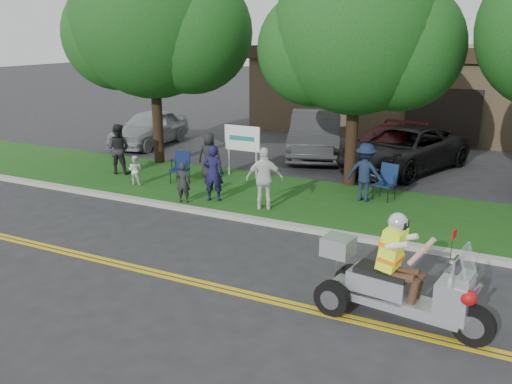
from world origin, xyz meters
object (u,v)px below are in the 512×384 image
at_px(lawn_chair_a, 181,165).
at_px(parked_car_right, 386,147).
at_px(spectator_adult_right, 265,179).
at_px(parked_car_mid, 404,149).
at_px(lawn_chair_b, 387,179).
at_px(parked_car_far_left, 149,128).
at_px(spectator_adult_left, 213,173).
at_px(trike_scooter, 395,285).
at_px(spectator_adult_mid, 118,149).
at_px(parked_car_left, 316,134).

relative_size(lawn_chair_a, parked_car_right, 0.20).
bearing_deg(spectator_adult_right, parked_car_right, -125.29).
bearing_deg(parked_car_mid, lawn_chair_b, -64.30).
bearing_deg(parked_car_mid, parked_car_far_left, -157.57).
xyz_separation_m(spectator_adult_right, parked_car_mid, (2.28, 6.24, -0.18)).
xyz_separation_m(spectator_adult_left, parked_car_mid, (3.88, 6.19, -0.14)).
xyz_separation_m(trike_scooter, spectator_adult_left, (-5.94, 4.16, 0.22)).
distance_m(spectator_adult_mid, parked_car_far_left, 5.17).
height_order(parked_car_far_left, parked_car_mid, parked_car_mid).
xyz_separation_m(spectator_adult_left, parked_car_right, (3.18, 6.56, -0.20)).
distance_m(spectator_adult_left, parked_car_right, 7.29).
height_order(lawn_chair_b, parked_car_left, parked_car_left).
bearing_deg(lawn_chair_b, lawn_chair_a, -156.13).
height_order(lawn_chair_a, lawn_chair_b, lawn_chair_b).
relative_size(spectator_adult_left, parked_car_left, 0.30).
bearing_deg(parked_car_far_left, spectator_adult_left, -45.53).
bearing_deg(parked_car_far_left, parked_car_right, 0.13).
distance_m(lawn_chair_b, parked_car_far_left, 11.42).
bearing_deg(trike_scooter, spectator_adult_mid, 160.33).
height_order(spectator_adult_right, parked_car_mid, spectator_adult_right).
bearing_deg(parked_car_far_left, spectator_adult_mid, -67.96).
bearing_deg(lawn_chair_b, parked_car_far_left, 176.08).
bearing_deg(spectator_adult_mid, parked_car_left, -145.06).
bearing_deg(parked_car_mid, trike_scooter, -58.39).
xyz_separation_m(lawn_chair_a, parked_car_left, (2.28, 5.74, 0.22)).
relative_size(lawn_chair_a, spectator_adult_right, 0.58).
height_order(trike_scooter, parked_car_far_left, trike_scooter).
bearing_deg(parked_car_far_left, parked_car_left, 5.03).
height_order(spectator_adult_left, parked_car_far_left, spectator_adult_left).
height_order(lawn_chair_a, parked_car_mid, parked_car_mid).
distance_m(lawn_chair_b, parked_car_right, 4.41).
bearing_deg(parked_car_right, parked_car_far_left, -170.25).
distance_m(parked_car_left, parked_car_mid, 3.58).
bearing_deg(parked_car_left, lawn_chair_a, -129.99).
height_order(spectator_adult_left, spectator_adult_mid, spectator_adult_mid).
xyz_separation_m(trike_scooter, spectator_adult_mid, (-10.27, 5.33, 0.27)).
relative_size(parked_car_far_left, parked_car_right, 0.91).
xyz_separation_m(spectator_adult_mid, parked_car_left, (4.71, 5.78, -0.06)).
bearing_deg(lawn_chair_a, lawn_chair_b, 3.75).
xyz_separation_m(spectator_adult_mid, parked_car_right, (7.51, 5.39, -0.24)).
bearing_deg(spectator_adult_right, parked_car_far_left, -57.28).
relative_size(trike_scooter, lawn_chair_b, 2.90).
bearing_deg(spectator_adult_mid, spectator_adult_right, 152.42).
bearing_deg(spectator_adult_mid, lawn_chair_b, 171.48).
bearing_deg(spectator_adult_left, parked_car_far_left, -61.42).
bearing_deg(lawn_chair_a, parked_car_right, 40.38).
bearing_deg(spectator_adult_mid, spectator_adult_left, 148.95).
xyz_separation_m(spectator_adult_left, parked_car_far_left, (-6.62, 5.80, -0.15)).
bearing_deg(spectator_adult_mid, parked_car_right, -160.22).
xyz_separation_m(spectator_adult_right, parked_car_left, (-1.22, 7.00, -0.07)).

